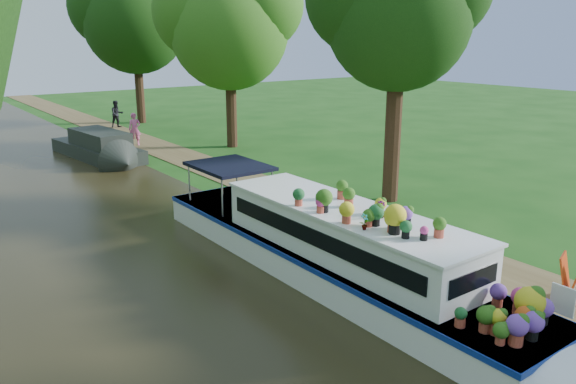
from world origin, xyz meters
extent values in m
plane|color=#154411|center=(0.00, 0.00, 0.00)|extent=(100.00, 100.00, 0.00)
cube|color=black|center=(-6.00, 0.00, 0.01)|extent=(10.00, 100.00, 0.02)
cube|color=brown|center=(1.20, 0.00, 0.01)|extent=(2.20, 100.00, 0.03)
cube|color=white|center=(-2.25, -0.44, 0.40)|extent=(2.20, 12.00, 0.75)
cube|color=navy|center=(-2.25, -0.44, 0.71)|extent=(2.24, 12.04, 0.12)
cube|color=white|center=(-2.25, -1.24, 1.29)|extent=(1.80, 7.00, 1.05)
cube|color=white|center=(-2.25, -1.24, 1.85)|extent=(1.90, 7.10, 0.06)
cube|color=black|center=(-1.34, -1.24, 1.37)|extent=(0.03, 6.40, 0.38)
cube|color=black|center=(-3.16, -1.24, 1.37)|extent=(0.03, 6.40, 0.38)
cube|color=black|center=(-2.25, 3.86, 1.92)|extent=(1.90, 2.40, 0.10)
cube|color=white|center=(-1.10, -5.84, 1.07)|extent=(0.04, 0.45, 0.55)
imported|color=#285717|center=(-2.94, -2.60, 2.06)|extent=(0.19, 0.14, 0.36)
imported|color=#285717|center=(-2.11, -2.22, 2.06)|extent=(0.29, 0.29, 0.37)
cylinder|color=black|center=(3.80, 3.00, 2.27)|extent=(0.56, 0.56, 4.55)
sphere|color=black|center=(3.80, 3.00, 6.23)|extent=(4.80, 4.80, 4.80)
cylinder|color=black|center=(4.50, 15.00, 1.92)|extent=(0.56, 0.56, 3.85)
sphere|color=#285717|center=(4.50, 15.00, 5.95)|extent=(6.00, 6.00, 6.00)
sphere|color=#285717|center=(5.70, 14.10, 7.15)|extent=(4.50, 4.50, 4.50)
sphere|color=#285717|center=(3.45, 16.05, 6.85)|extent=(4.80, 4.80, 4.80)
cylinder|color=black|center=(4.00, 26.00, 2.10)|extent=(0.56, 0.56, 4.20)
sphere|color=black|center=(4.00, 26.00, 6.51)|extent=(6.60, 6.60, 6.60)
sphere|color=black|center=(5.32, 25.01, 7.83)|extent=(4.95, 4.95, 4.95)
sphere|color=black|center=(2.85, 27.16, 7.50)|extent=(5.28, 5.28, 5.28)
cube|color=black|center=(-2.15, 16.49, 0.33)|extent=(2.65, 6.43, 0.63)
cube|color=black|center=(-2.15, 15.97, 1.01)|extent=(1.95, 3.80, 0.73)
cube|color=#BB320D|center=(1.18, -4.87, 0.05)|extent=(0.67, 0.61, 0.03)
cube|color=#BB320D|center=(1.18, -4.99, 0.54)|extent=(0.67, 0.44, 1.00)
cube|color=#BB320D|center=(1.18, -4.75, 0.54)|extent=(0.67, 0.44, 1.00)
imported|color=#D95972|center=(0.50, 18.34, 0.89)|extent=(0.73, 0.61, 1.72)
imported|color=black|center=(1.90, 24.80, 0.88)|extent=(0.83, 0.65, 1.70)
imported|color=#1F6824|center=(0.05, 5.00, 0.23)|extent=(0.51, 0.48, 0.46)
camera|label=1|loc=(-10.55, -10.29, 5.66)|focal=35.00mm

